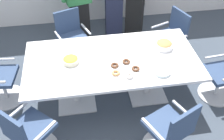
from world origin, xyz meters
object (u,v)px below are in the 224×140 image
Objects in this scene: conference_table at (112,66)px; plate_stack at (162,72)px; office_chair_0 at (170,131)px; snack_bowl_cookies at (164,45)px; office_chair_5 at (28,134)px; office_chair_3 at (72,40)px; snack_bowl_chips_yellow at (71,60)px; donut_platter at (124,69)px; office_chair_2 at (170,39)px.

conference_table is 10.85× the size of plate_stack.
snack_bowl_cookies is at bearing 53.13° from office_chair_0.
office_chair_0 is 1.00× the size of office_chair_5.
office_chair_5 is at bearing -144.20° from conference_table.
office_chair_3 reaches higher than snack_bowl_cookies.
office_chair_0 is 1.58m from snack_bowl_chips_yellow.
conference_table is 1.20m from office_chair_0.
donut_platter is at bearing 92.26° from office_chair_0.
office_chair_5 is at bearing 147.29° from office_chair_0.
conference_table is 0.59m from snack_bowl_chips_yellow.
office_chair_0 and office_chair_5 have the same top height.
donut_platter is at bearing 165.06° from plate_stack.
snack_bowl_cookies is at bearing 9.97° from conference_table.
office_chair_0 is at bearing 35.62° from office_chair_5.
snack_bowl_chips_yellow is 1.00× the size of plate_stack.
donut_platter is at bearing 67.53° from office_chair_5.
plate_stack is at bearing -109.73° from snack_bowl_cookies.
office_chair_0 reaches higher than conference_table.
office_chair_5 reaches higher than plate_stack.
office_chair_2 is 1.51m from donut_platter.
office_chair_0 is 4.13× the size of snack_bowl_chips_yellow.
conference_table is 1.42m from office_chair_5.
conference_table is 9.63× the size of snack_bowl_cookies.
office_chair_5 reaches higher than donut_platter.
office_chair_2 reaches higher than plate_stack.
office_chair_5 is 3.65× the size of snack_bowl_cookies.
office_chair_5 is (-1.14, -0.82, -0.22)m from conference_table.
snack_bowl_chips_yellow is at bearing -174.77° from snack_bowl_cookies.
snack_bowl_cookies is (1.32, -0.91, 0.40)m from office_chair_3.
office_chair_5 is (-2.29, -1.62, 0.00)m from office_chair_2.
office_chair_2 is 2.81m from office_chair_5.
plate_stack is at bearing -32.26° from conference_table.
snack_bowl_chips_yellow is (-1.35, -0.12, -0.01)m from snack_bowl_cookies.
conference_table is 0.72m from plate_stack.
office_chair_3 is 1.86m from plate_stack.
office_chair_0 is 1.00× the size of office_chair_2.
office_chair_5 is 1.83m from plate_stack.
snack_bowl_chips_yellow reaches higher than plate_stack.
office_chair_5 is 1.43m from donut_platter.
plate_stack is (-0.19, -0.52, -0.04)m from snack_bowl_cookies.
plate_stack reaches higher than conference_table.
donut_platter is at bearing -149.38° from snack_bowl_cookies.
office_chair_5 is at bearing -124.52° from snack_bowl_chips_yellow.
office_chair_5 is 1.09m from snack_bowl_chips_yellow.
office_chair_3 is 2.32× the size of donut_platter.
office_chair_2 is 3.65× the size of snack_bowl_cookies.
office_chair_3 is 4.11× the size of plate_stack.
office_chair_3 is at bearing 116.84° from donut_platter.
conference_table is at bearing 96.33° from office_chair_3.
office_chair_0 is 2.35m from office_chair_3.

